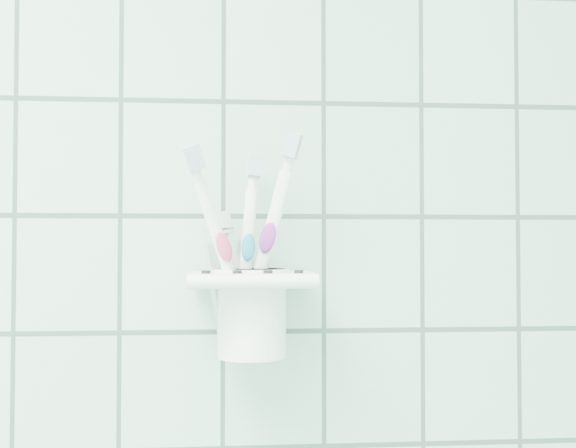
{
  "coord_description": "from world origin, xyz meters",
  "views": [
    {
      "loc": [
        0.61,
        0.48,
        1.34
      ],
      "look_at": [
        0.67,
        1.1,
        1.35
      ],
      "focal_mm": 45.0,
      "sensor_mm": 36.0,
      "label": 1
    }
  ],
  "objects_px": {
    "holder_bracket": "(251,281)",
    "toothbrush_orange": "(241,236)",
    "toothbrush_blue": "(239,248)",
    "cup": "(252,309)",
    "toothbrush_pink": "(255,243)",
    "toothpaste_tube": "(238,269)"
  },
  "relations": [
    {
      "from": "toothbrush_orange",
      "to": "toothpaste_tube",
      "type": "distance_m",
      "value": 0.03
    },
    {
      "from": "holder_bracket",
      "to": "toothbrush_orange",
      "type": "relative_size",
      "value": 0.55
    },
    {
      "from": "toothbrush_pink",
      "to": "toothbrush_blue",
      "type": "bearing_deg",
      "value": 145.4
    },
    {
      "from": "cup",
      "to": "toothbrush_pink",
      "type": "bearing_deg",
      "value": -71.7
    },
    {
      "from": "toothpaste_tube",
      "to": "cup",
      "type": "bearing_deg",
      "value": -39.99
    },
    {
      "from": "cup",
      "to": "toothbrush_pink",
      "type": "height_order",
      "value": "toothbrush_pink"
    },
    {
      "from": "holder_bracket",
      "to": "toothbrush_blue",
      "type": "height_order",
      "value": "toothbrush_blue"
    },
    {
      "from": "cup",
      "to": "holder_bracket",
      "type": "bearing_deg",
      "value": -100.57
    },
    {
      "from": "toothbrush_pink",
      "to": "toothbrush_blue",
      "type": "distance_m",
      "value": 0.02
    },
    {
      "from": "toothbrush_blue",
      "to": "toothbrush_orange",
      "type": "distance_m",
      "value": 0.02
    },
    {
      "from": "toothbrush_pink",
      "to": "toothpaste_tube",
      "type": "bearing_deg",
      "value": 112.83
    },
    {
      "from": "holder_bracket",
      "to": "toothbrush_orange",
      "type": "bearing_deg",
      "value": 119.98
    },
    {
      "from": "toothbrush_orange",
      "to": "toothpaste_tube",
      "type": "xyz_separation_m",
      "value": [
        -0.0,
        -0.01,
        -0.03
      ]
    },
    {
      "from": "cup",
      "to": "toothpaste_tube",
      "type": "relative_size",
      "value": 0.62
    },
    {
      "from": "holder_bracket",
      "to": "toothpaste_tube",
      "type": "relative_size",
      "value": 0.86
    },
    {
      "from": "holder_bracket",
      "to": "toothbrush_blue",
      "type": "distance_m",
      "value": 0.03
    },
    {
      "from": "cup",
      "to": "toothbrush_orange",
      "type": "xyz_separation_m",
      "value": [
        -0.01,
        0.01,
        0.07
      ]
    },
    {
      "from": "holder_bracket",
      "to": "cup",
      "type": "xyz_separation_m",
      "value": [
        0.0,
        0.0,
        -0.03
      ]
    },
    {
      "from": "toothbrush_orange",
      "to": "holder_bracket",
      "type": "bearing_deg",
      "value": -43.77
    },
    {
      "from": "toothbrush_pink",
      "to": "toothbrush_orange",
      "type": "xyz_separation_m",
      "value": [
        -0.01,
        0.02,
        0.01
      ]
    },
    {
      "from": "holder_bracket",
      "to": "toothbrush_blue",
      "type": "bearing_deg",
      "value": -163.66
    },
    {
      "from": "holder_bracket",
      "to": "cup",
      "type": "relative_size",
      "value": 1.39
    }
  ]
}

